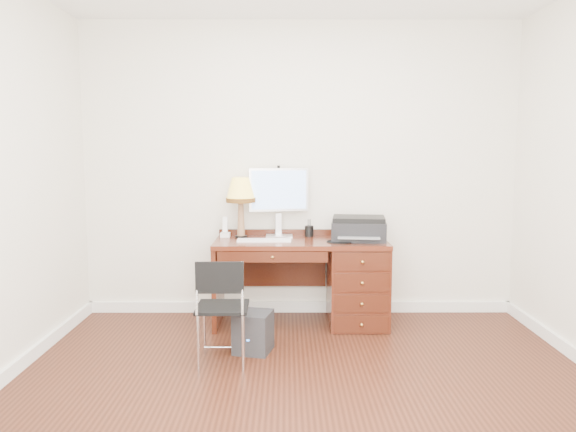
{
  "coord_description": "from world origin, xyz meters",
  "views": [
    {
      "loc": [
        -0.12,
        -3.46,
        1.54
      ],
      "look_at": [
        -0.11,
        1.2,
        0.99
      ],
      "focal_mm": 35.0,
      "sensor_mm": 36.0,
      "label": 1
    }
  ],
  "objects_px": {
    "desk": "(337,277)",
    "equipment_box": "(253,332)",
    "chair": "(221,301)",
    "monitor": "(279,194)",
    "phone": "(225,231)",
    "printer": "(359,228)",
    "leg_lamp": "(241,194)"
  },
  "relations": [
    {
      "from": "phone",
      "to": "equipment_box",
      "type": "bearing_deg",
      "value": -69.74
    },
    {
      "from": "desk",
      "to": "equipment_box",
      "type": "bearing_deg",
      "value": -134.62
    },
    {
      "from": "printer",
      "to": "leg_lamp",
      "type": "height_order",
      "value": "leg_lamp"
    },
    {
      "from": "phone",
      "to": "chair",
      "type": "relative_size",
      "value": 0.24
    },
    {
      "from": "chair",
      "to": "equipment_box",
      "type": "height_order",
      "value": "chair"
    },
    {
      "from": "equipment_box",
      "to": "printer",
      "type": "bearing_deg",
      "value": 52.18
    },
    {
      "from": "chair",
      "to": "equipment_box",
      "type": "bearing_deg",
      "value": 53.09
    },
    {
      "from": "phone",
      "to": "chair",
      "type": "xyz_separation_m",
      "value": [
        0.09,
        -1.16,
        -0.33
      ]
    },
    {
      "from": "monitor",
      "to": "equipment_box",
      "type": "height_order",
      "value": "monitor"
    },
    {
      "from": "desk",
      "to": "monitor",
      "type": "distance_m",
      "value": 0.91
    },
    {
      "from": "monitor",
      "to": "chair",
      "type": "xyz_separation_m",
      "value": [
        -0.4,
        -1.19,
        -0.67
      ]
    },
    {
      "from": "leg_lamp",
      "to": "desk",
      "type": "bearing_deg",
      "value": -8.4
    },
    {
      "from": "desk",
      "to": "monitor",
      "type": "bearing_deg",
      "value": 158.66
    },
    {
      "from": "chair",
      "to": "monitor",
      "type": "bearing_deg",
      "value": 70.94
    },
    {
      "from": "monitor",
      "to": "leg_lamp",
      "type": "height_order",
      "value": "monitor"
    },
    {
      "from": "desk",
      "to": "equipment_box",
      "type": "relative_size",
      "value": 4.86
    },
    {
      "from": "equipment_box",
      "to": "leg_lamp",
      "type": "bearing_deg",
      "value": 113.99
    },
    {
      "from": "monitor",
      "to": "equipment_box",
      "type": "distance_m",
      "value": 1.36
    },
    {
      "from": "monitor",
      "to": "phone",
      "type": "relative_size",
      "value": 3.38
    },
    {
      "from": "leg_lamp",
      "to": "equipment_box",
      "type": "xyz_separation_m",
      "value": [
        0.15,
        -0.84,
        -0.99
      ]
    },
    {
      "from": "desk",
      "to": "leg_lamp",
      "type": "relative_size",
      "value": 2.78
    },
    {
      "from": "leg_lamp",
      "to": "equipment_box",
      "type": "distance_m",
      "value": 1.31
    },
    {
      "from": "desk",
      "to": "equipment_box",
      "type": "xyz_separation_m",
      "value": [
        -0.7,
        -0.71,
        -0.26
      ]
    },
    {
      "from": "phone",
      "to": "equipment_box",
      "type": "distance_m",
      "value": 1.13
    },
    {
      "from": "leg_lamp",
      "to": "chair",
      "type": "xyz_separation_m",
      "value": [
        -0.05,
        -1.12,
        -0.67
      ]
    },
    {
      "from": "printer",
      "to": "equipment_box",
      "type": "xyz_separation_m",
      "value": [
        -0.89,
        -0.71,
        -0.7
      ]
    },
    {
      "from": "chair",
      "to": "phone",
      "type": "bearing_deg",
      "value": 93.92
    },
    {
      "from": "monitor",
      "to": "phone",
      "type": "bearing_deg",
      "value": 174.27
    },
    {
      "from": "leg_lamp",
      "to": "phone",
      "type": "xyz_separation_m",
      "value": [
        -0.15,
        0.04,
        -0.34
      ]
    },
    {
      "from": "printer",
      "to": "chair",
      "type": "distance_m",
      "value": 1.52
    },
    {
      "from": "desk",
      "to": "chair",
      "type": "distance_m",
      "value": 1.35
    },
    {
      "from": "monitor",
      "to": "leg_lamp",
      "type": "relative_size",
      "value": 1.15
    }
  ]
}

